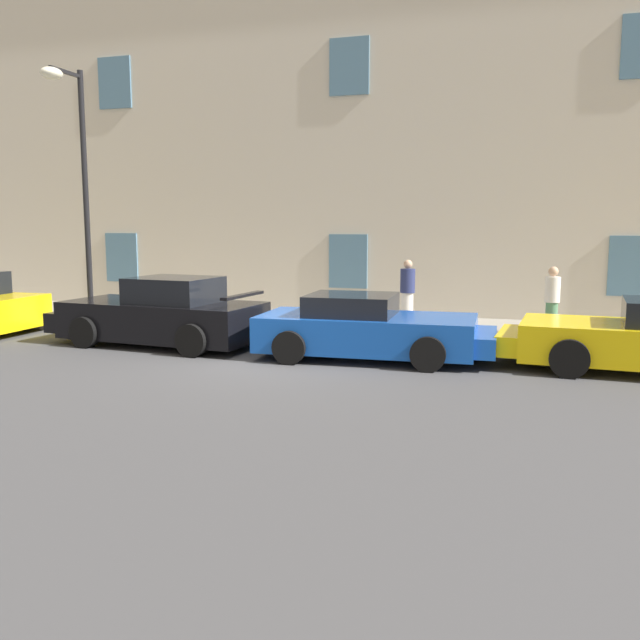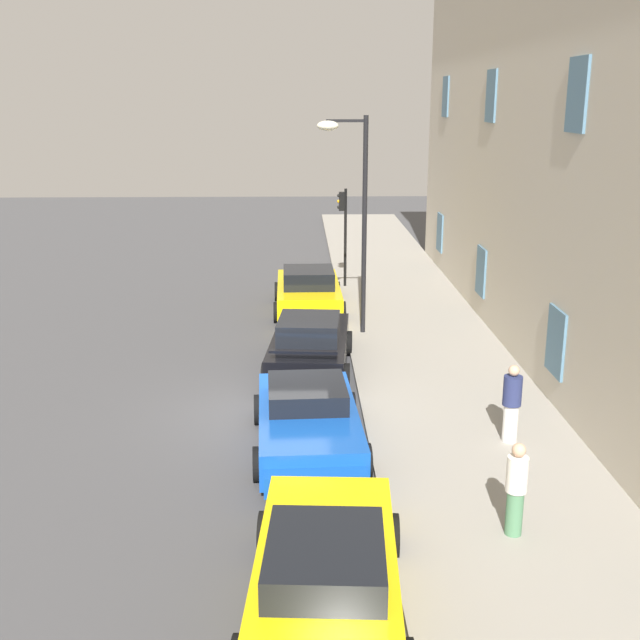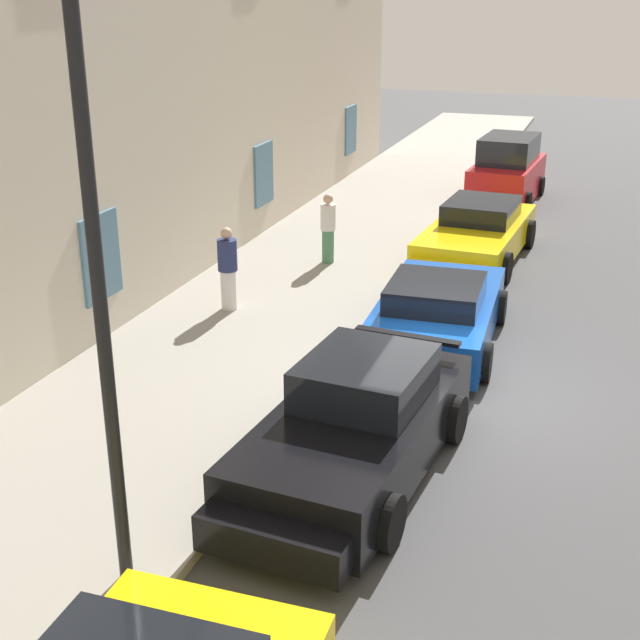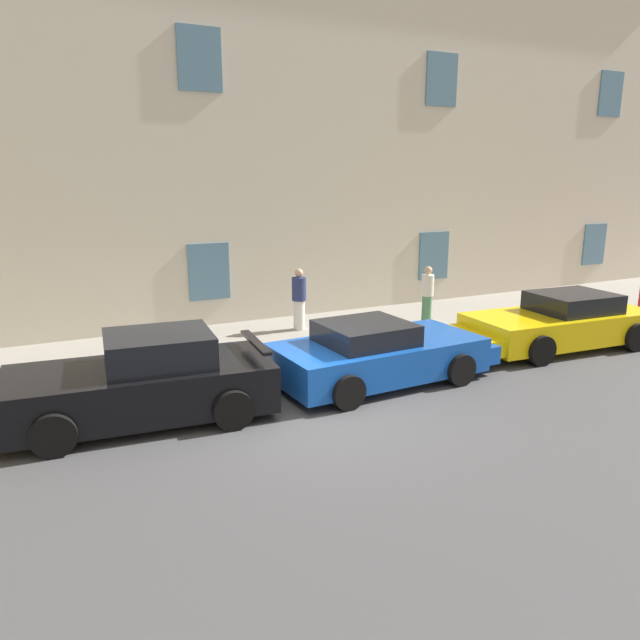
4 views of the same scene
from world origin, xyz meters
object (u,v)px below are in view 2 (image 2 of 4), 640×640
object	(u,v)px
sportscar_red_lead	(308,291)
sportscar_tail_end	(326,569)
pedestrian_admiring	(516,488)
pedestrian_strolling	(512,403)
traffic_light	(343,220)
sportscar_yellow_flank	(310,345)
street_lamp	(351,187)
sportscar_white_middle	(309,425)

from	to	relation	value
sportscar_red_lead	sportscar_tail_end	bearing A→B (deg)	0.16
pedestrian_admiring	sportscar_tail_end	bearing A→B (deg)	-62.67
sportscar_red_lead	pedestrian_strolling	size ratio (longest dim) A/B	3.01
traffic_light	pedestrian_strolling	xyz separation A→B (m)	(13.60, 2.59, -1.61)
sportscar_yellow_flank	sportscar_tail_end	size ratio (longest dim) A/B	0.95
sportscar_tail_end	street_lamp	xyz separation A→B (m)	(-12.70, 1.12, 3.78)
sportscar_tail_end	sportscar_yellow_flank	bearing A→B (deg)	-179.62
pedestrian_admiring	pedestrian_strolling	bearing A→B (deg)	166.22
traffic_light	sportscar_red_lead	bearing A→B (deg)	-25.04
sportscar_yellow_flank	sportscar_tail_end	xyz separation A→B (m)	(9.85, 0.07, -0.05)
street_lamp	sportscar_red_lead	bearing A→B (deg)	-159.35
sportscar_tail_end	traffic_light	world-z (taller)	traffic_light
sportscar_red_lead	sportscar_white_middle	world-z (taller)	sportscar_red_lead
traffic_light	street_lamp	distance (m)	6.17
street_lamp	pedestrian_strolling	bearing A→B (deg)	19.54
pedestrian_admiring	traffic_light	bearing A→B (deg)	-174.16
pedestrian_admiring	street_lamp	bearing A→B (deg)	-170.39
sportscar_red_lead	sportscar_yellow_flank	distance (m)	5.95
sportscar_white_middle	traffic_light	world-z (taller)	traffic_light
sportscar_red_lead	sportscar_yellow_flank	xyz separation A→B (m)	(5.95, -0.02, 0.02)
sportscar_yellow_flank	pedestrian_admiring	size ratio (longest dim) A/B	3.15
pedestrian_admiring	pedestrian_strolling	size ratio (longest dim) A/B	0.97
sportscar_yellow_flank	sportscar_white_middle	bearing A→B (deg)	-1.30
pedestrian_strolling	sportscar_white_middle	bearing A→B (deg)	-88.88
sportscar_white_middle	pedestrian_admiring	bearing A→B (deg)	43.41
sportscar_red_lead	street_lamp	world-z (taller)	street_lamp
sportscar_red_lead	sportscar_white_middle	size ratio (longest dim) A/B	1.04
sportscar_yellow_flank	street_lamp	distance (m)	4.84
sportscar_tail_end	pedestrian_strolling	world-z (taller)	pedestrian_strolling
sportscar_yellow_flank	traffic_light	size ratio (longest dim) A/B	1.38
sportscar_red_lead	pedestrian_strolling	world-z (taller)	pedestrian_strolling
sportscar_yellow_flank	street_lamp	world-z (taller)	street_lamp
sportscar_white_middle	sportscar_tail_end	bearing A→B (deg)	2.07
pedestrian_strolling	traffic_light	bearing A→B (deg)	-169.22
traffic_light	street_lamp	xyz separation A→B (m)	(5.90, -0.14, 1.81)
sportscar_tail_end	street_lamp	size ratio (longest dim) A/B	0.83
sportscar_red_lead	street_lamp	distance (m)	5.00
sportscar_tail_end	pedestrian_admiring	world-z (taller)	pedestrian_admiring
sportscar_tail_end	sportscar_red_lead	bearing A→B (deg)	-179.84
sportscar_yellow_flank	pedestrian_admiring	xyz separation A→B (m)	(8.30, 3.08, 0.29)
sportscar_white_middle	sportscar_yellow_flank	bearing A→B (deg)	178.70
sportscar_tail_end	pedestrian_admiring	size ratio (longest dim) A/B	3.31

